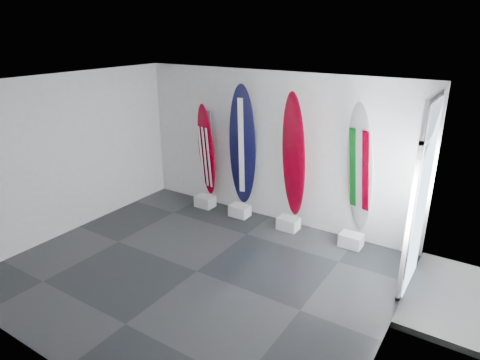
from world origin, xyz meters
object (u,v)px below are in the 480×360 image
Objects in this scene: surfboard_navy at (242,146)px; surfboard_italy at (360,170)px; surfboard_swiss at (294,157)px; surfboard_usa at (206,151)px.

surfboard_italy is at bearing -10.95° from surfboard_navy.
surfboard_navy reaches higher than surfboard_swiss.
surfboard_swiss is at bearing -10.95° from surfboard_navy.
surfboard_usa is at bearing 169.05° from surfboard_navy.
surfboard_navy is at bearing -165.09° from surfboard_swiss.
surfboard_usa is 0.83× the size of surfboard_swiss.
surfboard_swiss is (2.05, 0.00, 0.21)m from surfboard_usa.
surfboard_usa is 0.84× the size of surfboard_italy.
surfboard_italy is (1.27, 0.00, -0.03)m from surfboard_swiss.
surfboard_swiss is at bearing 9.38° from surfboard_usa.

